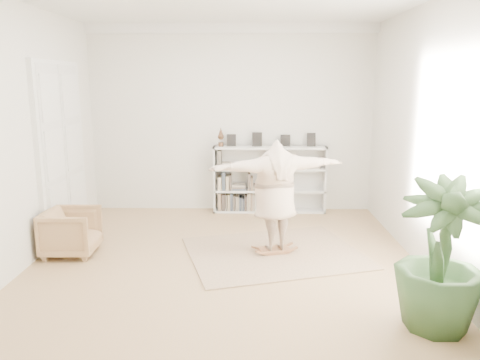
{
  "coord_description": "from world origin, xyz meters",
  "views": [
    {
      "loc": [
        0.32,
        -6.17,
        2.56
      ],
      "look_at": [
        0.21,
        0.4,
        1.15
      ],
      "focal_mm": 35.0,
      "sensor_mm": 36.0,
      "label": 1
    }
  ],
  "objects_px": {
    "armchair": "(71,232)",
    "rocker_board": "(274,249)",
    "bookshelf": "(269,180)",
    "person": "(275,193)",
    "houseplant": "(440,255)"
  },
  "relations": [
    {
      "from": "armchair",
      "to": "rocker_board",
      "type": "height_order",
      "value": "armchair"
    },
    {
      "from": "bookshelf",
      "to": "armchair",
      "type": "height_order",
      "value": "bookshelf"
    },
    {
      "from": "bookshelf",
      "to": "person",
      "type": "height_order",
      "value": "person"
    },
    {
      "from": "person",
      "to": "rocker_board",
      "type": "bearing_deg",
      "value": 180.0
    },
    {
      "from": "armchair",
      "to": "bookshelf",
      "type": "bearing_deg",
      "value": -52.97
    },
    {
      "from": "armchair",
      "to": "rocker_board",
      "type": "bearing_deg",
      "value": -89.86
    },
    {
      "from": "bookshelf",
      "to": "houseplant",
      "type": "distance_m",
      "value": 4.71
    },
    {
      "from": "rocker_board",
      "to": "armchair",
      "type": "bearing_deg",
      "value": 165.27
    },
    {
      "from": "person",
      "to": "armchair",
      "type": "bearing_deg",
      "value": -14.73
    },
    {
      "from": "armchair",
      "to": "houseplant",
      "type": "distance_m",
      "value": 5.05
    },
    {
      "from": "rocker_board",
      "to": "bookshelf",
      "type": "bearing_deg",
      "value": 73.45
    },
    {
      "from": "armchair",
      "to": "rocker_board",
      "type": "xyz_separation_m",
      "value": [
        3.03,
        0.07,
        -0.29
      ]
    },
    {
      "from": "bookshelf",
      "to": "rocker_board",
      "type": "relative_size",
      "value": 4.31
    },
    {
      "from": "bookshelf",
      "to": "armchair",
      "type": "bearing_deg",
      "value": -141.71
    },
    {
      "from": "armchair",
      "to": "rocker_board",
      "type": "relative_size",
      "value": 1.5
    }
  ]
}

